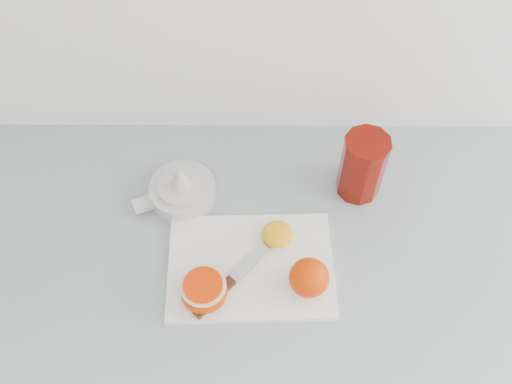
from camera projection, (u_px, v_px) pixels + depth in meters
counter at (252, 325)px, 1.49m from camera, size 2.46×0.64×0.89m
cutting_board at (251, 266)px, 1.08m from camera, size 0.32×0.23×0.01m
whole_orange at (309, 278)px, 1.02m from camera, size 0.07×0.07×0.07m
half_orange at (204, 291)px, 1.02m from camera, size 0.08×0.08×0.05m
squeezed_shell at (278, 234)px, 1.10m from camera, size 0.06×0.06×0.03m
paring_knife at (222, 290)px, 1.04m from camera, size 0.16×0.18×0.01m
citrus_juicer at (182, 189)px, 1.16m from camera, size 0.17×0.14×0.09m
red_tumbler at (362, 168)px, 1.14m from camera, size 0.09×0.09×0.15m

